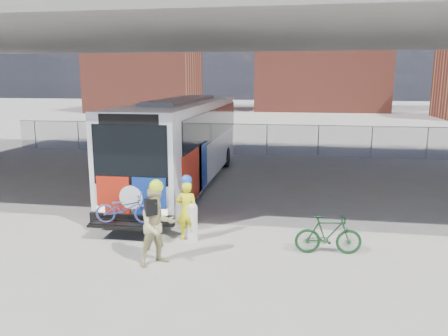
% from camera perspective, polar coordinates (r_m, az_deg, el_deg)
% --- Properties ---
extents(ground, '(160.00, 160.00, 0.00)m').
position_cam_1_polar(ground, '(14.75, -1.46, -6.08)').
color(ground, '#9E9991').
rests_on(ground, ground).
extents(bus, '(2.67, 12.94, 3.69)m').
position_cam_1_polar(bus, '(18.45, -5.36, 4.17)').
color(bus, silver).
rests_on(bus, ground).
extents(overpass, '(40.00, 16.00, 7.95)m').
position_cam_1_polar(overpass, '(18.12, 0.90, 18.15)').
color(overpass, '#605E59').
rests_on(overpass, ground).
extents(chainlink_fence, '(30.00, 0.06, 30.00)m').
position_cam_1_polar(chainlink_fence, '(26.12, 3.43, 4.86)').
color(chainlink_fence, gray).
rests_on(chainlink_fence, ground).
extents(brick_buildings, '(54.00, 22.00, 12.00)m').
position_cam_1_polar(brick_buildings, '(62.05, 8.17, 12.35)').
color(brick_buildings, brown).
rests_on(brick_buildings, ground).
extents(smokestack, '(2.20, 2.20, 25.00)m').
position_cam_1_polar(smokestack, '(70.20, 19.46, 17.52)').
color(smokestack, brown).
rests_on(smokestack, ground).
extents(bollard, '(0.29, 0.29, 1.10)m').
position_cam_1_polar(bollard, '(12.33, -4.15, -6.81)').
color(bollard, white).
rests_on(bollard, ground).
extents(cyclist_hivis, '(0.65, 0.45, 1.89)m').
position_cam_1_polar(cyclist_hivis, '(12.27, -4.85, -5.36)').
color(cyclist_hivis, yellow).
rests_on(cyclist_hivis, ground).
extents(cyclist_tan, '(1.20, 1.17, 2.14)m').
position_cam_1_polar(cyclist_tan, '(10.77, -8.71, -7.34)').
color(cyclist_tan, tan).
rests_on(cyclist_tan, ground).
extents(bike_parked, '(1.76, 0.66, 1.04)m').
position_cam_1_polar(bike_parked, '(11.72, 13.48, -8.48)').
color(bike_parked, '#123A1A').
rests_on(bike_parked, ground).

